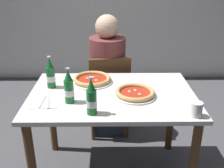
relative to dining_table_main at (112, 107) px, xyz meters
name	(u,v)px	position (x,y,z in m)	size (l,w,h in m)	color
dining_table_main	(112,107)	(0.00, 0.00, 0.00)	(1.20, 0.80, 0.75)	silver
chair_behind_table	(109,91)	(-0.03, 0.61, -0.15)	(0.45, 0.45, 0.85)	brown
diner_seated	(108,79)	(-0.04, 0.66, -0.05)	(0.34, 0.34, 1.21)	#2D3342
pizza_margherita_near	(135,93)	(0.16, -0.05, 0.14)	(0.30, 0.30, 0.04)	white
pizza_marinara_far	(92,80)	(-0.16, 0.21, 0.13)	(0.33, 0.33, 0.04)	white
beer_bottle_left	(91,99)	(-0.13, -0.30, 0.22)	(0.07, 0.07, 0.25)	#196B2D
beer_bottle_center	(51,75)	(-0.46, 0.11, 0.22)	(0.07, 0.07, 0.25)	#196B2D
beer_bottle_right	(69,88)	(-0.29, -0.14, 0.22)	(0.07, 0.07, 0.25)	#196B2D
napkin_with_cutlery	(45,102)	(-0.45, -0.15, 0.12)	(0.19, 0.19, 0.01)	white
paper_cup	(196,109)	(0.51, -0.34, 0.16)	(0.07, 0.07, 0.10)	white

